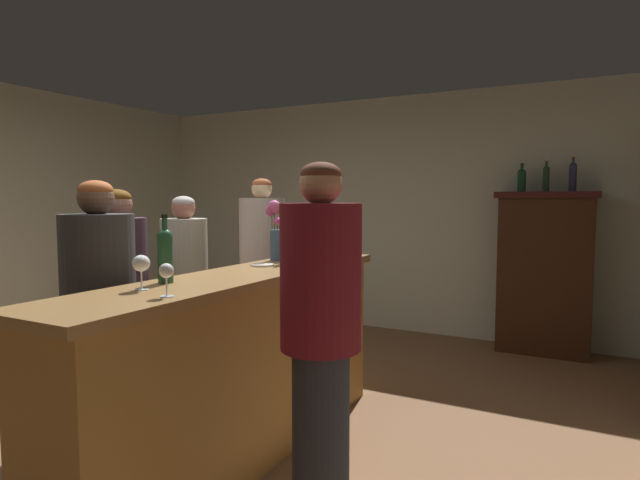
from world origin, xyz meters
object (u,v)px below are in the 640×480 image
(patron_in_grey, at_px, (185,286))
(patron_near_entrance, at_px, (262,266))
(bar_counter, at_px, (240,366))
(wine_glass_front, at_px, (166,272))
(patron_redhead, at_px, (100,315))
(display_bottle_midleft, at_px, (546,177))
(display_bottle_center, at_px, (573,175))
(bartender, at_px, (321,339))
(display_cabinet, at_px, (545,270))
(flower_arrangement, at_px, (278,232))
(wine_bottle_malbec, at_px, (165,253))
(cheese_plate, at_px, (263,265))
(patron_in_navy, at_px, (119,294))
(wine_bottle_merlot, at_px, (289,241))
(wine_bottle_syrah, at_px, (315,238))
(display_bottle_left, at_px, (522,179))
(wine_glass_mid, at_px, (141,264))

(patron_in_grey, height_order, patron_near_entrance, patron_near_entrance)
(bar_counter, xyz_separation_m, wine_glass_front, (0.16, -0.72, 0.64))
(wine_glass_front, xyz_separation_m, patron_redhead, (-0.75, 0.26, -0.32))
(patron_redhead, height_order, patron_near_entrance, patron_near_entrance)
(display_bottle_midleft, xyz_separation_m, display_bottle_center, (0.23, 0.00, 0.01))
(display_bottle_center, distance_m, bartender, 3.71)
(display_cabinet, height_order, patron_in_grey, display_cabinet)
(flower_arrangement, distance_m, patron_in_grey, 0.97)
(wine_bottle_malbec, xyz_separation_m, display_bottle_midleft, (1.44, 3.52, 0.47))
(wine_glass_front, height_order, patron_near_entrance, patron_near_entrance)
(cheese_plate, xyz_separation_m, patron_in_navy, (-1.02, -0.24, -0.23))
(display_cabinet, relative_size, patron_redhead, 0.98)
(patron_in_grey, bearing_deg, patron_in_navy, -43.53)
(wine_bottle_merlot, xyz_separation_m, patron_in_navy, (-1.08, -0.44, -0.37))
(wine_bottle_syrah, distance_m, patron_in_navy, 1.41)
(bar_counter, relative_size, wine_bottle_syrah, 8.70)
(patron_near_entrance, bearing_deg, display_bottle_left, 120.01)
(patron_in_grey, bearing_deg, display_bottle_midleft, 101.07)
(wine_bottle_syrah, xyz_separation_m, patron_in_grey, (-0.95, -0.34, -0.38))
(patron_in_grey, bearing_deg, display_cabinet, 100.89)
(cheese_plate, bearing_deg, display_cabinet, 62.95)
(bar_counter, height_order, patron_near_entrance, patron_near_entrance)
(bartender, bearing_deg, patron_in_grey, -16.72)
(patron_near_entrance, bearing_deg, patron_redhead, -4.87)
(wine_glass_mid, distance_m, patron_redhead, 0.65)
(display_bottle_midleft, relative_size, display_bottle_center, 0.92)
(wine_bottle_merlot, height_order, patron_redhead, patron_redhead)
(bar_counter, relative_size, patron_in_grey, 1.69)
(wine_bottle_merlot, distance_m, patron_redhead, 1.22)
(flower_arrangement, relative_size, display_bottle_midleft, 1.34)
(patron_redhead, distance_m, bartender, 1.36)
(display_bottle_midleft, relative_size, patron_in_grey, 0.20)
(patron_in_grey, xyz_separation_m, patron_in_navy, (-0.08, -0.55, 0.02))
(wine_bottle_merlot, bearing_deg, flower_arrangement, 145.87)
(wine_bottle_malbec, bearing_deg, patron_in_navy, 150.63)
(patron_in_navy, bearing_deg, patron_near_entrance, 98.86)
(wine_bottle_merlot, bearing_deg, bartender, -52.39)
(display_cabinet, height_order, wine_glass_front, display_cabinet)
(flower_arrangement, bearing_deg, bartender, -50.25)
(bar_counter, distance_m, display_bottle_left, 3.46)
(flower_arrangement, height_order, bartender, bartender)
(patron_redhead, bearing_deg, wine_glass_front, -50.38)
(bar_counter, relative_size, patron_in_navy, 1.64)
(display_bottle_center, distance_m, patron_in_grey, 3.63)
(wine_bottle_syrah, distance_m, wine_bottle_merlot, 0.45)
(flower_arrangement, distance_m, patron_in_navy, 1.16)
(wine_bottle_merlot, bearing_deg, bar_counter, -89.02)
(cheese_plate, bearing_deg, display_bottle_midleft, 63.20)
(wine_bottle_merlot, bearing_deg, display_bottle_center, 58.56)
(wine_bottle_merlot, height_order, bartender, bartender)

